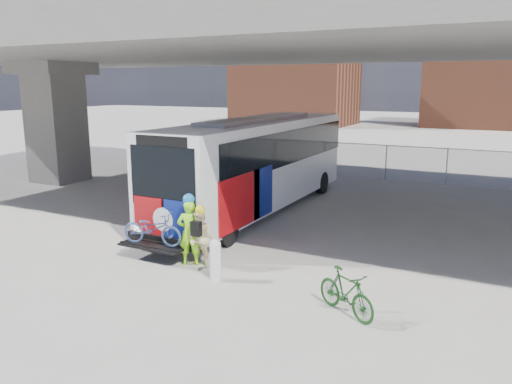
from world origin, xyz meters
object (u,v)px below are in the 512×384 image
Objects in this scene: cyclist_hivis at (190,231)px; cyclist_tan at (201,238)px; bollard at (216,258)px; bike_parked at (346,292)px; bus at (258,158)px.

cyclist_hivis is 0.39m from cyclist_tan.
bike_parked is at bearing -6.15° from bollard.
cyclist_tan is (-0.87, 0.64, 0.24)m from bollard.
bike_parked is at bearing -15.41° from cyclist_tan.
bike_parked is (4.77, -1.03, -0.46)m from cyclist_hivis.
cyclist_hivis reaches higher than bollard.
cyclist_tan is (1.45, -6.32, -1.28)m from bus.
bus is at bearing 108.43° from bollard.
bus is at bearing -105.64° from cyclist_hivis.
bollard is at bearing 126.77° from cyclist_hivis.
bus reaches higher than cyclist_hivis.
bus is 9.53m from bike_parked.
bollard is 0.63× the size of cyclist_tan.
cyclist_tan reaches higher than bollard.
cyclist_tan is 4.54m from bike_parked.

